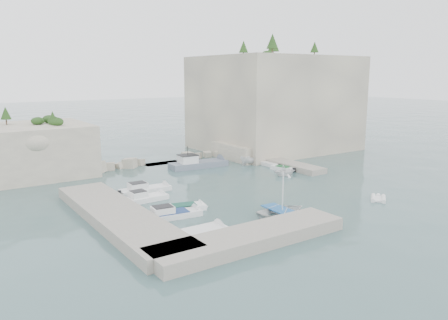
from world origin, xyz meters
TOP-DOWN VIEW (x-y plane):
  - ground at (0.00, 0.00)m, footprint 400.00×400.00m
  - cliff_east at (23.00, 23.00)m, footprint 26.00×22.00m
  - cliff_terrace at (13.00, 18.00)m, footprint 8.00×10.00m
  - outcrop_west at (-20.00, 25.00)m, footprint 16.00×14.00m
  - quay_west at (-17.00, -1.00)m, footprint 5.00×24.00m
  - quay_south at (-10.00, -12.50)m, footprint 18.00×4.00m
  - ledge_east at (13.50, 10.00)m, footprint 3.00×16.00m
  - breakwater at (-1.00, 22.00)m, footprint 28.00×3.00m
  - motorboat_a at (-10.38, 7.49)m, footprint 6.78×2.26m
  - motorboat_b at (-12.01, 4.05)m, footprint 5.75×2.10m
  - motorboat_c at (-10.01, -1.31)m, footprint 5.09×2.88m
  - motorboat_d at (-12.22, -2.74)m, footprint 6.68×2.67m
  - motorboat_e at (-12.12, -8.33)m, footprint 4.85×2.00m
  - rowboat at (-2.72, -8.30)m, footprint 5.52×4.05m
  - inflatable_dinghy at (9.75, -10.37)m, footprint 3.10×2.79m
  - tender_east_a at (9.08, 4.45)m, footprint 3.92×3.63m
  - tender_east_b at (11.33, 7.22)m, footprint 2.21×4.24m
  - tender_east_c at (11.89, 11.29)m, footprint 1.93×5.51m
  - tender_east_d at (10.43, 13.30)m, footprint 4.77×1.89m
  - work_boat at (2.29, 16.17)m, footprint 9.99×3.68m
  - rowboat_mast at (-2.72, -8.30)m, footprint 0.10×0.10m
  - vegetation at (17.83, 24.40)m, footprint 53.48×13.88m

SIDE VIEW (x-z plane):
  - ground at x=0.00m, z-range 0.00..0.00m
  - motorboat_a at x=-10.38m, z-range -0.70..0.70m
  - motorboat_b at x=-12.01m, z-range -0.70..0.70m
  - motorboat_c at x=-10.01m, z-range -0.35..0.35m
  - motorboat_d at x=-12.22m, z-range -0.70..0.70m
  - motorboat_e at x=-12.12m, z-range -0.35..0.35m
  - rowboat at x=-2.72m, z-range -0.56..0.56m
  - inflatable_dinghy at x=9.75m, z-range -0.22..0.22m
  - tender_east_a at x=9.08m, z-range -0.85..0.85m
  - tender_east_b at x=11.33m, z-range -0.35..0.35m
  - tender_east_c at x=11.89m, z-range -0.35..0.35m
  - tender_east_d at x=10.43m, z-range -0.91..0.91m
  - work_boat at x=2.29m, z-range -1.10..1.10m
  - ledge_east at x=13.50m, z-range 0.00..0.80m
  - quay_west at x=-17.00m, z-range 0.00..1.10m
  - quay_south at x=-10.00m, z-range 0.00..1.10m
  - breakwater at x=-1.00m, z-range 0.00..1.40m
  - cliff_terrace at x=13.00m, z-range 0.00..2.50m
  - rowboat_mast at x=-2.72m, z-range 0.56..4.76m
  - outcrop_west at x=-20.00m, z-range 0.00..7.00m
  - cliff_east at x=23.00m, z-range 0.00..17.00m
  - vegetation at x=17.83m, z-range 11.23..24.63m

